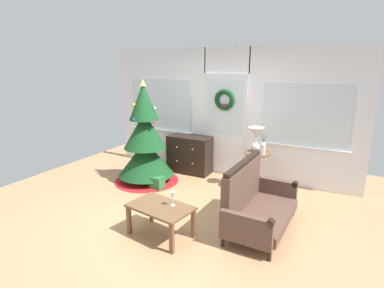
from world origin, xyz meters
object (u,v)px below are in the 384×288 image
object	(u,v)px
settee_sofa	(255,203)
coffee_table	(160,210)
table_lamp	(256,136)
christmas_tree	(145,145)
wine_glass	(173,196)
flower_vase	(263,148)
side_table	(257,163)
gift_box	(157,182)
dresser_cabinet	(190,154)

from	to	relation	value
settee_sofa	coffee_table	world-z (taller)	settee_sofa
settee_sofa	table_lamp	bearing A→B (deg)	107.29
christmas_tree	wine_glass	distance (m)	2.08
flower_vase	wine_glass	size ratio (longest dim) A/B	1.79
side_table	gift_box	size ratio (longest dim) A/B	3.05
side_table	coffee_table	size ratio (longest dim) A/B	0.78
side_table	coffee_table	bearing A→B (deg)	-107.74
gift_box	settee_sofa	bearing A→B (deg)	-14.33
dresser_cabinet	flower_vase	bearing A→B (deg)	-10.68
christmas_tree	gift_box	xyz separation A→B (m)	(0.41, -0.23, -0.61)
christmas_tree	dresser_cabinet	size ratio (longest dim) A/B	2.18
coffee_table	flower_vase	bearing A→B (deg)	69.30
table_lamp	gift_box	size ratio (longest dim) A/B	1.89
dresser_cabinet	coffee_table	xyz separation A→B (m)	(0.84, -2.36, -0.02)
side_table	coffee_table	xyz separation A→B (m)	(-0.68, -2.12, -0.14)
flower_vase	wine_glass	distance (m)	2.09
side_table	gift_box	distance (m)	1.86
side_table	wine_glass	xyz separation A→B (m)	(-0.54, -2.03, 0.07)
settee_sofa	flower_vase	bearing A→B (deg)	101.83
table_lamp	wine_glass	bearing A→B (deg)	-103.03
dresser_cabinet	settee_sofa	world-z (taller)	settee_sofa
table_lamp	flower_vase	xyz separation A→B (m)	(0.16, -0.10, -0.17)
table_lamp	flower_vase	world-z (taller)	table_lamp
dresser_cabinet	side_table	bearing A→B (deg)	-9.18
dresser_cabinet	wine_glass	distance (m)	2.49
christmas_tree	wine_glass	world-z (taller)	christmas_tree
settee_sofa	wine_glass	distance (m)	1.16
christmas_tree	dresser_cabinet	bearing A→B (deg)	58.26
dresser_cabinet	flower_vase	world-z (taller)	flower_vase
table_lamp	gift_box	distance (m)	1.99
christmas_tree	flower_vase	bearing A→B (deg)	13.86
table_lamp	gift_box	world-z (taller)	table_lamp
christmas_tree	settee_sofa	world-z (taller)	christmas_tree
christmas_tree	table_lamp	size ratio (longest dim) A/B	4.47
flower_vase	coffee_table	distance (m)	2.25
coffee_table	gift_box	bearing A→B (deg)	126.18
christmas_tree	flower_vase	xyz separation A→B (m)	(2.14, 0.53, 0.10)
table_lamp	side_table	bearing A→B (deg)	-33.69
settee_sofa	coffee_table	distance (m)	1.31
coffee_table	gift_box	size ratio (longest dim) A/B	3.89
christmas_tree	wine_glass	xyz separation A→B (m)	(1.50, -1.44, -0.15)
christmas_tree	coffee_table	size ratio (longest dim) A/B	2.16
flower_vase	gift_box	bearing A→B (deg)	-156.36
flower_vase	coffee_table	size ratio (longest dim) A/B	0.39
coffee_table	christmas_tree	bearing A→B (deg)	131.57
coffee_table	wine_glass	world-z (taller)	wine_glass
coffee_table	wine_glass	distance (m)	0.27
settee_sofa	coffee_table	size ratio (longest dim) A/B	1.56
coffee_table	wine_glass	bearing A→B (deg)	32.71
table_lamp	christmas_tree	bearing A→B (deg)	-162.40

